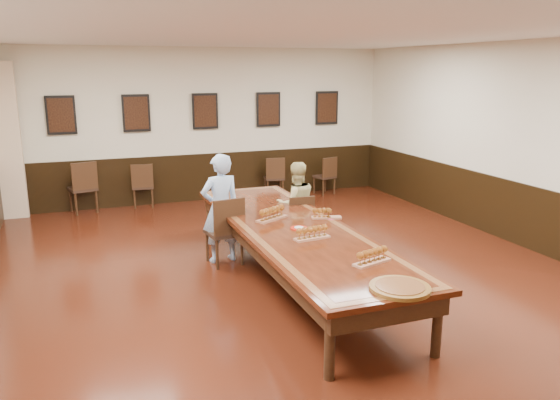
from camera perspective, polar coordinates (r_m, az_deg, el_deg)
name	(u,v)px	position (r m, az deg, el deg)	size (l,w,h in m)	color
floor	(293,281)	(7.39, 1.38, -8.49)	(8.00, 10.00, 0.02)	black
ceiling	(295,31)	(6.87, 1.54, 17.27)	(8.00, 10.00, 0.02)	white
wall_back	(205,125)	(11.71, -7.86, 7.74)	(8.00, 0.02, 3.20)	beige
wall_right	(538,147)	(9.22, 25.33, 5.01)	(0.02, 10.00, 3.20)	beige
chair_man	(224,230)	(7.92, -5.88, -3.13)	(0.47, 0.51, 1.00)	black
chair_woman	(298,221)	(8.56, 1.87, -2.24)	(0.41, 0.44, 0.87)	black
spare_chair_a	(82,187)	(11.34, -19.95, 1.30)	(0.48, 0.52, 1.03)	black
spare_chair_b	(143,185)	(11.47, -14.13, 1.55)	(0.43, 0.47, 0.91)	black
spare_chair_c	(274,177)	(12.05, -0.64, 2.47)	(0.41, 0.45, 0.89)	black
spare_chair_d	(324,175)	(12.33, 4.67, 2.59)	(0.40, 0.43, 0.85)	black
person_man	(221,208)	(7.93, -6.23, -0.87)	(0.58, 0.38, 1.60)	#558ED4
person_woman	(296,205)	(8.58, 1.67, -0.50)	(0.68, 0.53, 1.36)	#CBC17F
pink_phone	(329,218)	(7.55, 5.09, -1.93)	(0.08, 0.15, 0.01)	#CB4366
curtain	(8,142)	(11.31, -26.54, 5.47)	(0.45, 0.18, 2.90)	#D4B392
wainscoting	(293,245)	(7.22, 1.40, -4.74)	(8.00, 10.00, 1.00)	black
conference_table	(293,237)	(7.18, 1.41, -3.90)	(1.40, 5.00, 0.76)	black
posters	(205,111)	(11.61, -7.83, 9.18)	(6.14, 0.04, 0.74)	black
flight_a	(272,214)	(7.44, -0.85, -1.46)	(0.51, 0.37, 0.19)	#92593D
flight_b	(325,214)	(7.53, 4.69, -1.44)	(0.43, 0.24, 0.15)	#92593D
flight_c	(312,233)	(6.62, 3.37, -3.48)	(0.46, 0.19, 0.17)	#92593D
flight_d	(372,257)	(5.88, 9.60, -5.87)	(0.48, 0.26, 0.17)	#92593D
red_plate_grp	(299,228)	(7.05, 1.98, -2.97)	(0.21, 0.21, 0.03)	red
carved_platter	(400,288)	(5.29, 12.42, -8.94)	(0.58, 0.58, 0.05)	#563411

